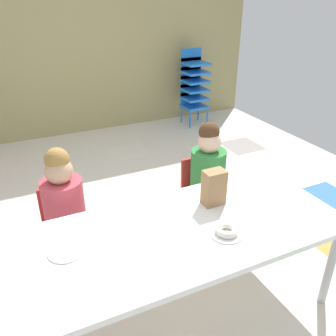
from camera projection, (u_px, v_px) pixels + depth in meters
ground_plane at (153, 251)px, 2.69m from camera, size 5.26×5.52×0.02m
back_wall at (61, 29)px, 4.31m from camera, size 5.26×0.10×2.66m
craft_table at (179, 237)px, 1.95m from camera, size 1.85×0.79×0.60m
seated_child_near_camera at (63, 202)px, 2.26m from camera, size 0.32×0.32×0.92m
seated_child_middle_seat at (207, 169)px, 2.66m from camera, size 0.32×0.31×0.92m
kid_chair_blue_stack at (194, 84)px, 4.97m from camera, size 0.32×0.30×1.04m
paper_bag_brown at (214, 188)px, 2.12m from camera, size 0.13×0.09×0.22m
paper_plate_near_edge at (226, 234)px, 1.89m from camera, size 0.18×0.18×0.01m
paper_plate_center_table at (66, 251)px, 1.76m from camera, size 0.18×0.18×0.01m
donut_powdered_on_plate at (227, 230)px, 1.88m from camera, size 0.13×0.13×0.04m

